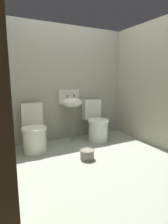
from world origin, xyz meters
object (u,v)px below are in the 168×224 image
object	(u,v)px
toilet_right	(96,124)
bucket	(87,154)
sink	(72,102)
toilet_left	(34,132)

from	to	relation	value
toilet_right	bucket	distance (m)	0.97
sink	bucket	world-z (taller)	sink
toilet_right	sink	xyz separation A→B (m)	(-0.44, 0.19, 0.43)
toilet_left	sink	distance (m)	0.91
toilet_left	sink	world-z (taller)	sink
toilet_left	sink	bearing A→B (deg)	-160.18
toilet_right	toilet_left	bearing A→B (deg)	1.93
sink	toilet_left	bearing A→B (deg)	-166.41
toilet_left	sink	size ratio (longest dim) A/B	0.79
toilet_right	bucket	world-z (taller)	toilet_right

